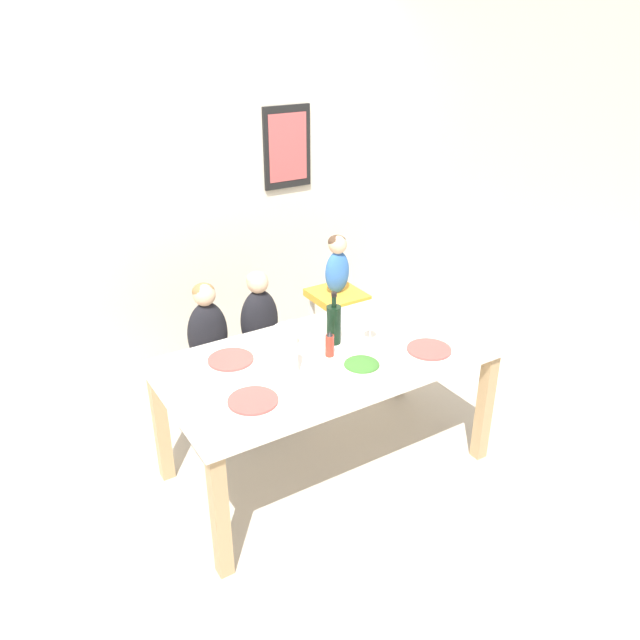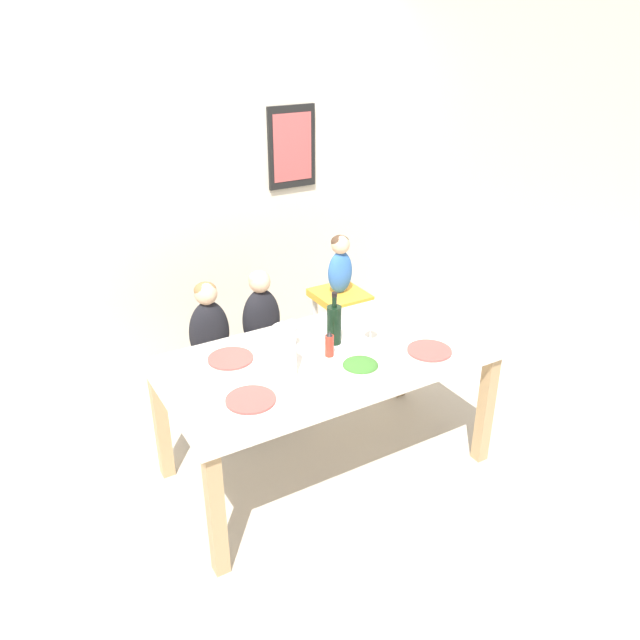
% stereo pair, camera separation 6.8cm
% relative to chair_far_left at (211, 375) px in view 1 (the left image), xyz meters
% --- Properties ---
extents(ground_plane, '(14.00, 14.00, 0.00)m').
position_rel_chair_far_left_xyz_m(ground_plane, '(0.40, -0.68, -0.39)').
color(ground_plane, '#BCB2A3').
extents(wall_back, '(10.00, 0.09, 2.70)m').
position_rel_chair_far_left_xyz_m(wall_back, '(0.40, 0.67, 0.97)').
color(wall_back, beige).
rests_on(wall_back, ground_plane).
extents(dining_table, '(1.74, 0.91, 0.73)m').
position_rel_chair_far_left_xyz_m(dining_table, '(0.40, -0.68, 0.25)').
color(dining_table, silver).
rests_on(dining_table, ground_plane).
extents(chair_far_left, '(0.37, 0.40, 0.46)m').
position_rel_chair_far_left_xyz_m(chair_far_left, '(0.00, 0.00, 0.00)').
color(chair_far_left, silver).
rests_on(chair_far_left, ground_plane).
extents(chair_far_center, '(0.37, 0.40, 0.46)m').
position_rel_chair_far_left_xyz_m(chair_far_center, '(0.34, 0.00, 0.00)').
color(chair_far_center, silver).
rests_on(chair_far_center, ground_plane).
extents(chair_right_highchair, '(0.31, 0.34, 0.72)m').
position_rel_chair_far_left_xyz_m(chair_right_highchair, '(0.90, -0.00, 0.17)').
color(chair_right_highchair, silver).
rests_on(chair_right_highchair, ground_plane).
extents(person_child_left, '(0.24, 0.15, 0.52)m').
position_rel_chair_far_left_xyz_m(person_child_left, '(0.00, 0.00, 0.33)').
color(person_child_left, black).
rests_on(person_child_left, chair_far_left).
extents(person_child_center, '(0.24, 0.15, 0.52)m').
position_rel_chair_far_left_xyz_m(person_child_center, '(0.34, 0.00, 0.33)').
color(person_child_center, black).
rests_on(person_child_center, chair_far_center).
extents(person_baby_right, '(0.17, 0.12, 0.38)m').
position_rel_chair_far_left_xyz_m(person_baby_right, '(0.90, 0.00, 0.54)').
color(person_baby_right, '#3366B2').
rests_on(person_baby_right, chair_right_highchair).
extents(wine_bottle, '(0.08, 0.08, 0.30)m').
position_rel_chair_far_left_xyz_m(wine_bottle, '(0.50, -0.57, 0.46)').
color(wine_bottle, black).
rests_on(wine_bottle, dining_table).
extents(paper_towel_roll, '(0.12, 0.12, 0.27)m').
position_rel_chair_far_left_xyz_m(paper_towel_roll, '(0.12, -0.74, 0.48)').
color(paper_towel_roll, white).
rests_on(paper_towel_roll, dining_table).
extents(wine_glass_near, '(0.07, 0.07, 0.17)m').
position_rel_chair_far_left_xyz_m(wine_glass_near, '(0.69, -0.66, 0.46)').
color(wine_glass_near, white).
rests_on(wine_glass_near, dining_table).
extents(wine_glass_far, '(0.07, 0.07, 0.17)m').
position_rel_chair_far_left_xyz_m(wine_glass_far, '(0.28, -0.50, 0.46)').
color(wine_glass_far, white).
rests_on(wine_glass_far, dining_table).
extents(salad_bowl_large, '(0.21, 0.21, 0.09)m').
position_rel_chair_far_left_xyz_m(salad_bowl_large, '(0.43, -0.95, 0.39)').
color(salad_bowl_large, silver).
rests_on(salad_bowl_large, dining_table).
extents(dinner_plate_front_left, '(0.24, 0.24, 0.01)m').
position_rel_chair_far_left_xyz_m(dinner_plate_front_left, '(-0.13, -0.86, 0.35)').
color(dinner_plate_front_left, '#D14C47').
rests_on(dinner_plate_front_left, dining_table).
extents(dinner_plate_back_left, '(0.24, 0.24, 0.01)m').
position_rel_chair_far_left_xyz_m(dinner_plate_back_left, '(-0.06, -0.46, 0.35)').
color(dinner_plate_back_left, '#D14C47').
rests_on(dinner_plate_back_left, dining_table).
extents(dinner_plate_back_right, '(0.24, 0.24, 0.01)m').
position_rel_chair_far_left_xyz_m(dinner_plate_back_right, '(0.90, -0.47, 0.35)').
color(dinner_plate_back_right, silver).
rests_on(dinner_plate_back_right, dining_table).
extents(dinner_plate_front_right, '(0.24, 0.24, 0.01)m').
position_rel_chair_far_left_xyz_m(dinner_plate_front_right, '(0.89, -0.92, 0.35)').
color(dinner_plate_front_right, '#D14C47').
rests_on(dinner_plate_front_right, dining_table).
extents(condiment_bottle_hot_sauce, '(0.05, 0.05, 0.14)m').
position_rel_chair_far_left_xyz_m(condiment_bottle_hot_sauce, '(0.41, -0.68, 0.41)').
color(condiment_bottle_hot_sauce, red).
rests_on(condiment_bottle_hot_sauce, dining_table).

